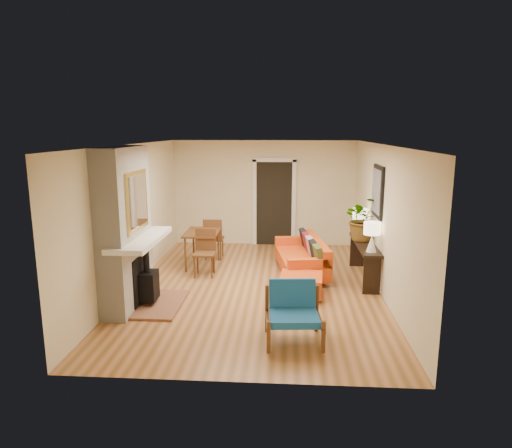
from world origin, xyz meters
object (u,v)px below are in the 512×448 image
at_px(sofa, 305,257).
at_px(console_table, 364,250).
at_px(blue_chair, 293,309).
at_px(dining_table, 206,238).
at_px(ottoman, 301,284).
at_px(lamp_far, 360,218).
at_px(houseplant, 364,218).
at_px(lamp_near, 372,233).

bearing_deg(sofa, console_table, -15.64).
height_order(blue_chair, dining_table, dining_table).
xyz_separation_m(ottoman, blue_chair, (-0.16, -1.67, 0.22)).
bearing_deg(ottoman, lamp_far, 54.53).
bearing_deg(houseplant, blue_chair, -115.77).
height_order(ottoman, blue_chair, blue_chair).
relative_size(console_table, lamp_near, 3.43).
height_order(ottoman, dining_table, dining_table).
bearing_deg(sofa, blue_chair, -95.16).
xyz_separation_m(dining_table, lamp_far, (3.20, 0.11, 0.46)).
distance_m(blue_chair, lamp_far, 3.74).
xyz_separation_m(ottoman, dining_table, (-1.96, 1.63, 0.39)).
bearing_deg(console_table, sofa, 164.36).
bearing_deg(blue_chair, houseplant, 64.23).
bearing_deg(lamp_far, houseplant, -91.09).
bearing_deg(console_table, ottoman, -141.21).
xyz_separation_m(blue_chair, dining_table, (-1.80, 3.30, 0.17)).
distance_m(dining_table, console_table, 3.26).
height_order(sofa, lamp_far, lamp_far).
xyz_separation_m(sofa, lamp_far, (1.13, 0.43, 0.73)).
bearing_deg(ottoman, dining_table, 140.25).
height_order(ottoman, lamp_far, lamp_far).
relative_size(dining_table, lamp_far, 3.17).
height_order(sofa, console_table, sofa).
distance_m(dining_table, houseplant, 3.27).
bearing_deg(blue_chair, lamp_near, 55.01).
bearing_deg(dining_table, houseplant, -7.43).
bearing_deg(lamp_near, sofa, 139.20).
xyz_separation_m(lamp_near, lamp_far, (0.00, 1.40, 0.00)).
relative_size(blue_chair, dining_table, 0.48).
bearing_deg(blue_chair, ottoman, 84.42).
bearing_deg(lamp_near, console_table, 90.00).
bearing_deg(dining_table, ottoman, -39.75).
xyz_separation_m(blue_chair, lamp_near, (1.40, 2.00, 0.63)).
bearing_deg(dining_table, console_table, -11.23).
distance_m(sofa, lamp_near, 1.67).
xyz_separation_m(ottoman, lamp_far, (1.24, 1.74, 0.85)).
bearing_deg(blue_chair, dining_table, 118.60).
bearing_deg(lamp_near, ottoman, -164.85).
bearing_deg(lamp_far, sofa, -159.40).
bearing_deg(lamp_near, lamp_far, 90.00).
distance_m(console_table, lamp_near, 0.82).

